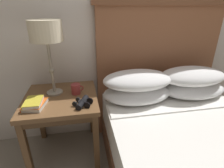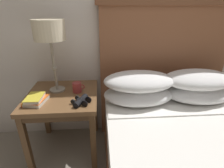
{
  "view_description": "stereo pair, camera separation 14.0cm",
  "coord_description": "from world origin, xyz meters",
  "px_view_note": "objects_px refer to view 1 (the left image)",
  "views": [
    {
      "loc": [
        -0.36,
        -0.61,
        1.26
      ],
      "look_at": [
        -0.13,
        0.65,
        0.69
      ],
      "focal_mm": 28.0,
      "sensor_mm": 36.0,
      "label": 1
    },
    {
      "loc": [
        -0.22,
        -0.62,
        1.26
      ],
      "look_at": [
        -0.13,
        0.65,
        0.69
      ],
      "focal_mm": 28.0,
      "sensor_mm": 36.0,
      "label": 2
    }
  ],
  "objects_px": {
    "book_stacked_on_top": "(33,102)",
    "bed": "(198,158)",
    "binoculars_pair": "(83,102)",
    "book_on_nightstand": "(35,105)",
    "coffee_mug": "(76,89)",
    "nightstand": "(62,105)",
    "table_lamp": "(46,34)"
  },
  "relations": [
    {
      "from": "book_stacked_on_top",
      "to": "bed",
      "type": "bearing_deg",
      "value": -20.48
    },
    {
      "from": "bed",
      "to": "book_stacked_on_top",
      "type": "relative_size",
      "value": 11.05
    },
    {
      "from": "bed",
      "to": "binoculars_pair",
      "type": "bearing_deg",
      "value": 153.26
    },
    {
      "from": "book_on_nightstand",
      "to": "binoculars_pair",
      "type": "relative_size",
      "value": 1.24
    },
    {
      "from": "bed",
      "to": "coffee_mug",
      "type": "height_order",
      "value": "bed"
    },
    {
      "from": "nightstand",
      "to": "book_on_nightstand",
      "type": "xyz_separation_m",
      "value": [
        -0.17,
        -0.13,
        0.09
      ]
    },
    {
      "from": "binoculars_pair",
      "to": "coffee_mug",
      "type": "distance_m",
      "value": 0.2
    },
    {
      "from": "nightstand",
      "to": "table_lamp",
      "type": "bearing_deg",
      "value": 124.79
    },
    {
      "from": "binoculars_pair",
      "to": "coffee_mug",
      "type": "relative_size",
      "value": 1.59
    },
    {
      "from": "nightstand",
      "to": "binoculars_pair",
      "type": "distance_m",
      "value": 0.26
    },
    {
      "from": "bed",
      "to": "table_lamp",
      "type": "relative_size",
      "value": 3.25
    },
    {
      "from": "nightstand",
      "to": "coffee_mug",
      "type": "relative_size",
      "value": 5.75
    },
    {
      "from": "book_stacked_on_top",
      "to": "coffee_mug",
      "type": "distance_m",
      "value": 0.34
    },
    {
      "from": "nightstand",
      "to": "table_lamp",
      "type": "height_order",
      "value": "table_lamp"
    },
    {
      "from": "book_stacked_on_top",
      "to": "coffee_mug",
      "type": "bearing_deg",
      "value": 28.6
    },
    {
      "from": "table_lamp",
      "to": "coffee_mug",
      "type": "xyz_separation_m",
      "value": [
        0.18,
        -0.04,
        -0.44
      ]
    },
    {
      "from": "coffee_mug",
      "to": "nightstand",
      "type": "bearing_deg",
      "value": -166.49
    },
    {
      "from": "bed",
      "to": "book_stacked_on_top",
      "type": "height_order",
      "value": "bed"
    },
    {
      "from": "binoculars_pair",
      "to": "book_on_nightstand",
      "type": "bearing_deg",
      "value": 173.22
    },
    {
      "from": "bed",
      "to": "nightstand",
      "type": "bearing_deg",
      "value": 149.5
    },
    {
      "from": "table_lamp",
      "to": "binoculars_pair",
      "type": "distance_m",
      "value": 0.57
    },
    {
      "from": "table_lamp",
      "to": "book_stacked_on_top",
      "type": "relative_size",
      "value": 3.4
    },
    {
      "from": "book_on_nightstand",
      "to": "coffee_mug",
      "type": "relative_size",
      "value": 1.96
    },
    {
      "from": "coffee_mug",
      "to": "table_lamp",
      "type": "bearing_deg",
      "value": 166.1
    },
    {
      "from": "nightstand",
      "to": "book_stacked_on_top",
      "type": "relative_size",
      "value": 3.45
    },
    {
      "from": "book_stacked_on_top",
      "to": "binoculars_pair",
      "type": "height_order",
      "value": "book_stacked_on_top"
    },
    {
      "from": "book_stacked_on_top",
      "to": "binoculars_pair",
      "type": "relative_size",
      "value": 1.05
    },
    {
      "from": "table_lamp",
      "to": "book_stacked_on_top",
      "type": "bearing_deg",
      "value": -120.51
    },
    {
      "from": "book_stacked_on_top",
      "to": "nightstand",
      "type": "bearing_deg",
      "value": 37.46
    },
    {
      "from": "bed",
      "to": "coffee_mug",
      "type": "bearing_deg",
      "value": 144.21
    },
    {
      "from": "book_stacked_on_top",
      "to": "table_lamp",
      "type": "bearing_deg",
      "value": 59.49
    },
    {
      "from": "book_stacked_on_top",
      "to": "binoculars_pair",
      "type": "xyz_separation_m",
      "value": [
        0.35,
        -0.03,
        -0.02
      ]
    }
  ]
}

